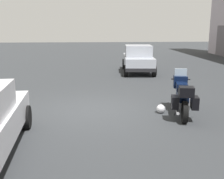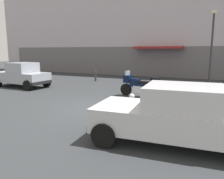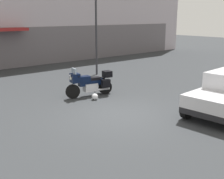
{
  "view_description": "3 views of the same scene",
  "coord_description": "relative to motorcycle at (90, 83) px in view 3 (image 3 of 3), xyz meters",
  "views": [
    {
      "loc": [
        8.85,
        0.03,
        2.74
      ],
      "look_at": [
        0.0,
        0.71,
        0.7
      ],
      "focal_mm": 44.19,
      "sensor_mm": 36.0,
      "label": 1
    },
    {
      "loc": [
        3.96,
        -8.17,
        2.42
      ],
      "look_at": [
        0.07,
        0.66,
        0.72
      ],
      "focal_mm": 35.36,
      "sensor_mm": 36.0,
      "label": 2
    },
    {
      "loc": [
        -6.84,
        -7.41,
        3.56
      ],
      "look_at": [
        0.46,
        1.08,
        0.69
      ],
      "focal_mm": 46.09,
      "sensor_mm": 36.0,
      "label": 3
    }
  ],
  "objects": [
    {
      "name": "streetlamp_curbside",
      "position": [
        3.31,
        3.67,
        2.25
      ],
      "size": [
        0.28,
        0.94,
        4.71
      ],
      "color": "#2D2D33",
      "rests_on": "ground"
    },
    {
      "name": "motorcycle",
      "position": [
        0.0,
        0.0,
        0.0
      ],
      "size": [
        2.24,
        0.99,
        1.36
      ],
      "rotation": [
        0.0,
        0.0,
        2.93
      ],
      "color": "black",
      "rests_on": "ground"
    },
    {
      "name": "ground_plane",
      "position": [
        -0.69,
        -2.86,
        -0.62
      ],
      "size": [
        80.0,
        80.0,
        0.0
      ],
      "primitive_type": "plane",
      "color": "#2D3033"
    },
    {
      "name": "helmet",
      "position": [
        -0.22,
        -0.61,
        -0.48
      ],
      "size": [
        0.28,
        0.28,
        0.28
      ],
      "primitive_type": "sphere",
      "color": "silver",
      "rests_on": "ground"
    }
  ]
}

